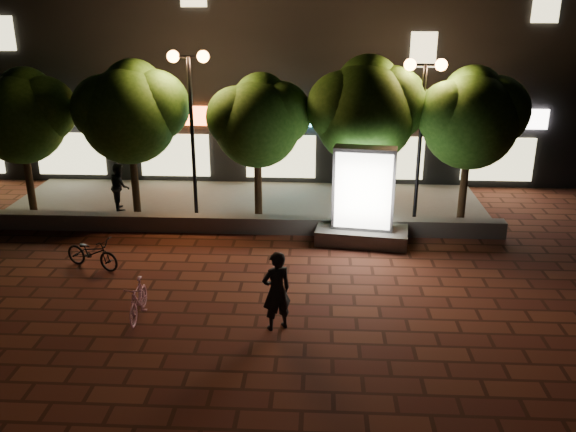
# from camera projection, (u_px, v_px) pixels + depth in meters

# --- Properties ---
(ground) EXTENTS (80.00, 80.00, 0.00)m
(ground) POSITION_uv_depth(u_px,v_px,m) (217.00, 291.00, 14.93)
(ground) COLOR #5D2B1D
(ground) RESTS_ON ground
(retaining_wall) EXTENTS (16.00, 0.45, 0.50)m
(retaining_wall) POSITION_uv_depth(u_px,v_px,m) (238.00, 224.00, 18.60)
(retaining_wall) COLOR #615F5A
(retaining_wall) RESTS_ON ground
(sidewalk) EXTENTS (16.00, 5.00, 0.08)m
(sidewalk) POSITION_uv_depth(u_px,v_px,m) (247.00, 204.00, 21.02)
(sidewalk) COLOR #615F5A
(sidewalk) RESTS_ON ground
(building_block) EXTENTS (28.00, 8.12, 11.30)m
(building_block) POSITION_uv_depth(u_px,v_px,m) (262.00, 41.00, 25.42)
(building_block) COLOR black
(building_block) RESTS_ON ground
(tree_far_left) EXTENTS (3.36, 2.80, 4.63)m
(tree_far_left) POSITION_uv_depth(u_px,v_px,m) (22.00, 113.00, 19.28)
(tree_far_left) COLOR #302012
(tree_far_left) RESTS_ON sidewalk
(tree_left) EXTENTS (3.60, 3.00, 4.89)m
(tree_left) POSITION_uv_depth(u_px,v_px,m) (131.00, 109.00, 19.06)
(tree_left) COLOR #302012
(tree_left) RESTS_ON sidewalk
(tree_mid) EXTENTS (3.24, 2.70, 4.50)m
(tree_mid) POSITION_uv_depth(u_px,v_px,m) (259.00, 118.00, 18.93)
(tree_mid) COLOR #302012
(tree_mid) RESTS_ON sidewalk
(tree_right) EXTENTS (3.72, 3.10, 5.07)m
(tree_right) POSITION_uv_depth(u_px,v_px,m) (367.00, 108.00, 18.65)
(tree_right) COLOR #302012
(tree_right) RESTS_ON sidewalk
(tree_far_right) EXTENTS (3.48, 2.90, 4.76)m
(tree_far_right) POSITION_uv_depth(u_px,v_px,m) (472.00, 115.00, 18.56)
(tree_far_right) COLOR #302012
(tree_far_right) RESTS_ON sidewalk
(street_lamp_left) EXTENTS (1.26, 0.36, 5.18)m
(street_lamp_left) POSITION_uv_depth(u_px,v_px,m) (190.00, 92.00, 18.51)
(street_lamp_left) COLOR black
(street_lamp_left) RESTS_ON sidewalk
(street_lamp_right) EXTENTS (1.26, 0.36, 4.98)m
(street_lamp_right) POSITION_uv_depth(u_px,v_px,m) (423.00, 99.00, 18.21)
(street_lamp_right) COLOR black
(street_lamp_right) RESTS_ON sidewalk
(ad_kiosk) EXTENTS (2.77, 1.65, 2.83)m
(ad_kiosk) POSITION_uv_depth(u_px,v_px,m) (363.00, 205.00, 17.54)
(ad_kiosk) COLOR #615F5A
(ad_kiosk) RESTS_ON ground
(scooter_pink) EXTENTS (0.46, 1.46, 0.87)m
(scooter_pink) POSITION_uv_depth(u_px,v_px,m) (138.00, 299.00, 13.61)
(scooter_pink) COLOR pink
(scooter_pink) RESTS_ON ground
(rider) EXTENTS (0.78, 0.69, 1.79)m
(rider) POSITION_uv_depth(u_px,v_px,m) (277.00, 291.00, 12.99)
(rider) COLOR black
(rider) RESTS_ON ground
(scooter_parked) EXTENTS (1.74, 1.13, 0.86)m
(scooter_parked) POSITION_uv_depth(u_px,v_px,m) (92.00, 253.00, 16.08)
(scooter_parked) COLOR black
(scooter_parked) RESTS_ON ground
(pedestrian) EXTENTS (0.84, 0.93, 1.57)m
(pedestrian) POSITION_uv_depth(u_px,v_px,m) (120.00, 186.00, 20.18)
(pedestrian) COLOR black
(pedestrian) RESTS_ON sidewalk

